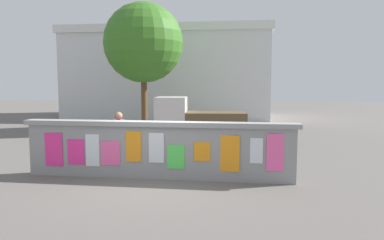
% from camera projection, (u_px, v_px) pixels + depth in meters
% --- Properties ---
extents(ground, '(60.00, 60.00, 0.00)m').
position_uv_depth(ground, '(197.00, 135.00, 17.40)').
color(ground, '#605B56').
extents(poster_wall, '(7.04, 0.42, 1.46)m').
position_uv_depth(poster_wall, '(158.00, 149.00, 9.44)').
color(poster_wall, gray).
rests_on(poster_wall, ground).
extents(auto_rickshaw_truck, '(3.71, 1.80, 1.85)m').
position_uv_depth(auto_rickshaw_truck, '(196.00, 121.00, 15.01)').
color(auto_rickshaw_truck, black).
rests_on(auto_rickshaw_truck, ground).
extents(motorcycle, '(1.90, 0.56, 0.87)m').
position_uv_depth(motorcycle, '(220.00, 145.00, 11.72)').
color(motorcycle, black).
rests_on(motorcycle, ground).
extents(bicycle_near, '(1.71, 0.44, 0.95)m').
position_uv_depth(bicycle_near, '(153.00, 145.00, 12.44)').
color(bicycle_near, black).
rests_on(bicycle_near, ground).
extents(person_walking, '(0.44, 0.44, 1.62)m').
position_uv_depth(person_walking, '(119.00, 134.00, 10.43)').
color(person_walking, '#D83F72').
rests_on(person_walking, ground).
extents(tree_roadside, '(4.10, 4.10, 6.51)m').
position_uv_depth(tree_roadside, '(143.00, 43.00, 19.12)').
color(tree_roadside, brown).
rests_on(tree_roadside, ground).
extents(building_background, '(14.07, 6.69, 6.12)m').
position_uv_depth(building_background, '(170.00, 73.00, 26.57)').
color(building_background, silver).
rests_on(building_background, ground).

